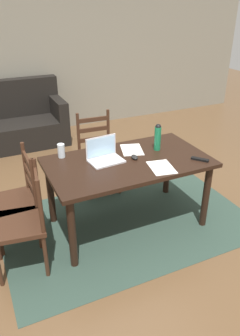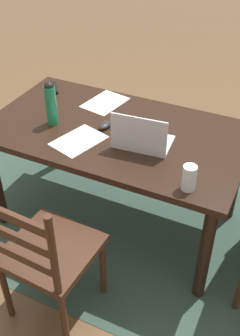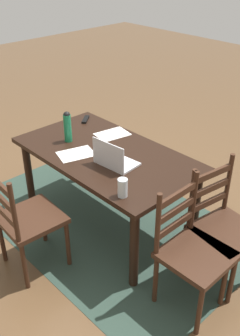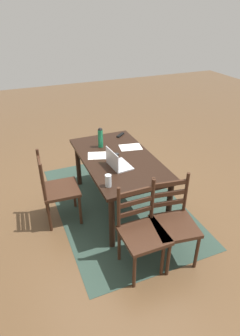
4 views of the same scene
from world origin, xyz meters
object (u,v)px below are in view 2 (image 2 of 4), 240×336
object	(u,v)px
chair_far_head	(46,254)
computer_mouse	(105,125)
laptop	(141,138)
drinking_glass	(189,178)
dining_table	(116,142)
tv_remote	(54,88)
water_bottle	(51,103)

from	to	relation	value
chair_far_head	computer_mouse	size ratio (longest dim) A/B	9.50
laptop	drinking_glass	xyz separation A→B (m)	(-0.35, 0.24, 0.01)
dining_table	laptop	bearing A→B (deg)	153.01
drinking_glass	laptop	bearing A→B (deg)	-33.92
laptop	tv_remote	size ratio (longest dim) A/B	1.99
water_bottle	drinking_glass	world-z (taller)	water_bottle
laptop	computer_mouse	distance (m)	0.30
tv_remote	dining_table	bearing A→B (deg)	116.29
water_bottle	laptop	bearing A→B (deg)	179.71
chair_far_head	water_bottle	xyz separation A→B (m)	(0.38, -0.71, 0.42)
water_bottle	tv_remote	distance (m)	0.49
water_bottle	computer_mouse	size ratio (longest dim) A/B	2.80
drinking_glass	tv_remote	bearing A→B (deg)	-28.02
laptop	water_bottle	distance (m)	0.60
tv_remote	water_bottle	bearing A→B (deg)	83.19
dining_table	tv_remote	distance (m)	0.71
chair_far_head	drinking_glass	size ratio (longest dim) A/B	6.88
computer_mouse	laptop	bearing A→B (deg)	169.38
chair_far_head	tv_remote	distance (m)	1.31
water_bottle	tv_remote	size ratio (longest dim) A/B	1.65
drinking_glass	tv_remote	world-z (taller)	drinking_glass
laptop	computer_mouse	bearing A→B (deg)	-19.00
dining_table	chair_far_head	xyz separation A→B (m)	(0.00, 0.82, -0.19)
chair_far_head	tv_remote	world-z (taller)	chair_far_head
laptop	water_bottle	size ratio (longest dim) A/B	1.21
dining_table	tv_remote	bearing A→B (deg)	-24.76
dining_table	chair_far_head	distance (m)	0.84
water_bottle	drinking_glass	size ratio (longest dim) A/B	2.03
water_bottle	computer_mouse	bearing A→B (deg)	-163.15
laptop	water_bottle	world-z (taller)	water_bottle
drinking_glass	tv_remote	size ratio (longest dim) A/B	0.81
chair_far_head	water_bottle	bearing A→B (deg)	-61.74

